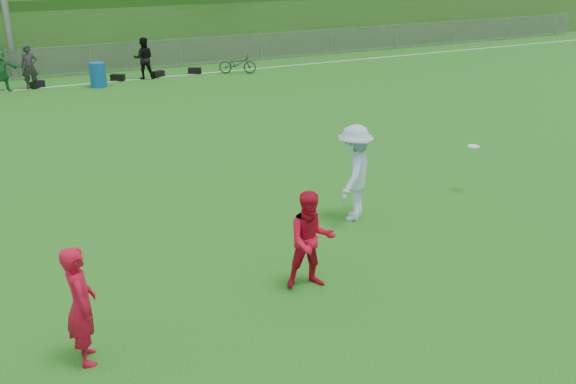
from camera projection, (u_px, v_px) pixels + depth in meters
ground at (318, 270)px, 11.08m from camera, size 120.00×120.00×0.00m
sideline_far at (101, 82)px, 26.06m from camera, size 60.00×0.10×0.01m
fence at (90, 59)px, 27.49m from camera, size 58.00×0.06×1.30m
berm at (51, 15)px, 36.34m from camera, size 120.00×18.00×3.00m
spectator_row at (21, 68)px, 24.52m from camera, size 8.33×0.85×1.69m
gear_bags at (129, 76)px, 26.59m from camera, size 7.08×0.56×0.26m
player_red_left at (81, 305)px, 8.40m from camera, size 0.44×0.64×1.69m
player_red_center at (311, 240)px, 10.28m from camera, size 0.93×0.79×1.65m
player_blue at (354, 173)px, 12.84m from camera, size 1.42×1.41×1.97m
frisbee at (473, 146)px, 14.25m from camera, size 0.26×0.26×0.02m
recycling_bin at (98, 75)px, 25.12m from camera, size 0.81×0.81×0.95m
bicycle at (238, 64)px, 27.76m from camera, size 1.68×1.24×0.84m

